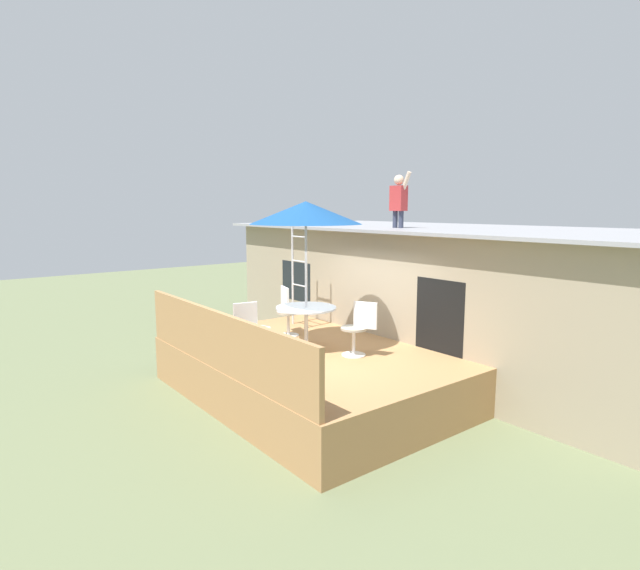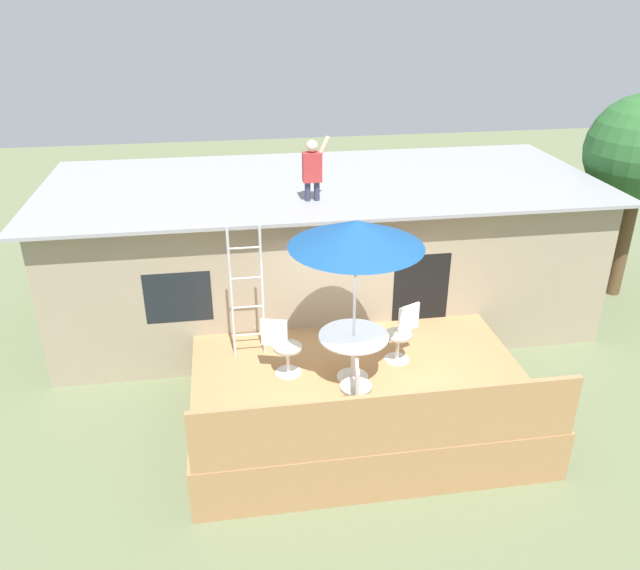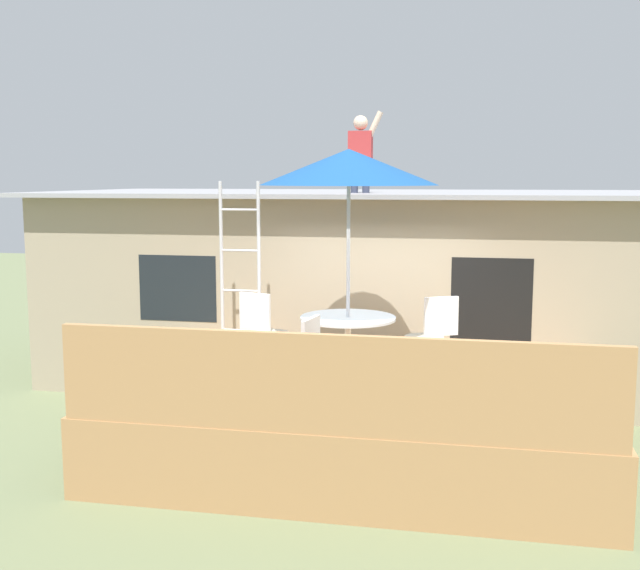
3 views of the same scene
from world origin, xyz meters
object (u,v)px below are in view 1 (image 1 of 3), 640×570
(step_ladder, at_px, (299,273))
(patio_chair_near, at_px, (253,330))
(patio_table, at_px, (306,316))
(patio_chair_right, at_px, (358,329))
(patio_umbrella, at_px, (306,213))
(person_figure, at_px, (399,197))
(patio_chair_left, at_px, (287,312))

(step_ladder, height_order, patio_chair_near, step_ladder)
(patio_table, xyz_separation_m, patio_chair_near, (-0.16, -0.96, -0.13))
(patio_chair_right, height_order, patio_chair_near, same)
(patio_umbrella, xyz_separation_m, person_figure, (-0.24, 2.50, 0.29))
(person_figure, bearing_deg, patio_chair_right, -62.03)
(person_figure, xyz_separation_m, patio_chair_right, (1.10, -2.08, -2.18))
(patio_chair_left, height_order, patio_chair_right, same)
(patio_chair_left, relative_size, patio_chair_near, 1.00)
(patio_chair_left, distance_m, patio_chair_near, 1.53)
(step_ladder, bearing_deg, person_figure, 50.81)
(patio_table, xyz_separation_m, patio_umbrella, (-0.00, 0.00, 1.76))
(person_figure, xyz_separation_m, patio_chair_left, (-0.79, -2.20, -2.18))
(person_figure, bearing_deg, step_ladder, -129.19)
(patio_table, bearing_deg, step_ladder, 147.93)
(patio_umbrella, bearing_deg, patio_table, -39.81)
(person_figure, distance_m, patio_chair_left, 3.19)
(patio_umbrella, distance_m, patio_chair_near, 2.13)
(step_ladder, bearing_deg, patio_umbrella, -32.07)
(patio_chair_left, bearing_deg, person_figure, 86.65)
(step_ladder, relative_size, patio_chair_left, 2.39)
(patio_table, distance_m, step_ladder, 1.85)
(patio_table, relative_size, step_ladder, 0.47)
(patio_umbrella, height_order, patio_chair_left, patio_umbrella)
(patio_table, xyz_separation_m, patio_chair_left, (-1.02, 0.30, -0.13))
(patio_table, distance_m, patio_chair_left, 1.08)
(patio_chair_left, bearing_deg, patio_umbrella, 0.00)
(patio_chair_right, xyz_separation_m, patio_chair_near, (-1.02, -1.38, 0.00))
(step_ladder, bearing_deg, patio_chair_near, -54.75)
(patio_chair_right, bearing_deg, patio_table, -0.00)
(step_ladder, relative_size, person_figure, 1.98)
(patio_table, bearing_deg, patio_chair_right, 25.88)
(person_figure, relative_size, patio_chair_right, 1.21)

